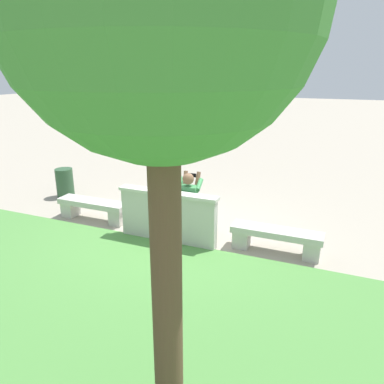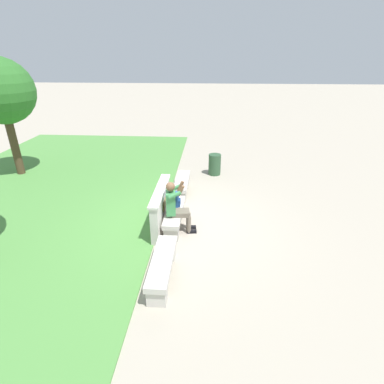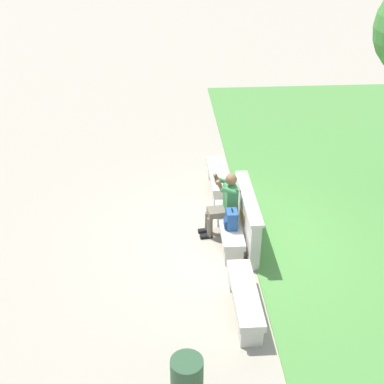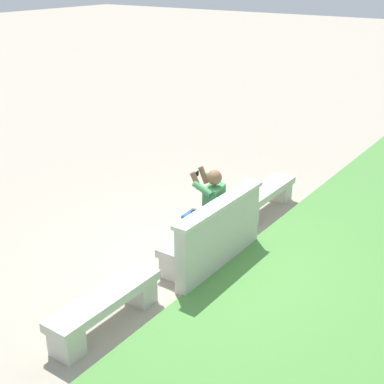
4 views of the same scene
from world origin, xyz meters
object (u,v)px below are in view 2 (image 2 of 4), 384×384
object	(u,v)px
bench_main	(162,266)
tree_left_background	(1,92)
bench_mid	(182,184)
person_photographer	(176,205)
trash_bin	(215,164)
bench_near	(175,215)
backpack	(175,200)

from	to	relation	value
bench_main	tree_left_background	distance (m)	8.38
bench_mid	person_photographer	bearing A→B (deg)	-178.06
bench_main	trash_bin	xyz separation A→B (m)	(5.65, -1.03, 0.09)
bench_near	bench_main	bearing A→B (deg)	180.00
bench_main	tree_left_background	xyz separation A→B (m)	(5.21, 6.04, 2.59)
backpack	trash_bin	xyz separation A→B (m)	(3.45, -1.02, -0.25)
bench_mid	tree_left_background	distance (m)	6.68
bench_main	trash_bin	world-z (taller)	trash_bin
backpack	bench_near	bearing A→B (deg)	179.50
bench_mid	trash_bin	size ratio (longest dim) A/B	2.17
person_photographer	tree_left_background	size ratio (longest dim) A/B	0.33
bench_near	person_photographer	world-z (taller)	person_photographer
bench_main	bench_mid	xyz separation A→B (m)	(4.00, 0.00, 0.00)
bench_main	bench_near	distance (m)	2.00
bench_near	bench_mid	distance (m)	2.00
person_photographer	backpack	xyz separation A→B (m)	(0.48, 0.08, -0.11)
trash_bin	backpack	bearing A→B (deg)	163.46
trash_bin	person_photographer	bearing A→B (deg)	166.42
bench_near	tree_left_background	world-z (taller)	tree_left_background
tree_left_background	trash_bin	world-z (taller)	tree_left_background
bench_near	trash_bin	size ratio (longest dim) A/B	2.17
tree_left_background	trash_bin	bearing A→B (deg)	-86.45
bench_mid	trash_bin	xyz separation A→B (m)	(1.65, -1.03, 0.09)
backpack	tree_left_background	world-z (taller)	tree_left_background
tree_left_background	trash_bin	distance (m)	7.51
bench_near	bench_mid	xyz separation A→B (m)	(2.00, 0.00, 0.00)
bench_main	person_photographer	distance (m)	1.78
person_photographer	tree_left_background	bearing A→B (deg)	60.27
backpack	trash_bin	size ratio (longest dim) A/B	0.57
bench_main	backpack	bearing A→B (deg)	-0.05
backpack	tree_left_background	bearing A→B (deg)	63.49
bench_main	trash_bin	distance (m)	5.74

